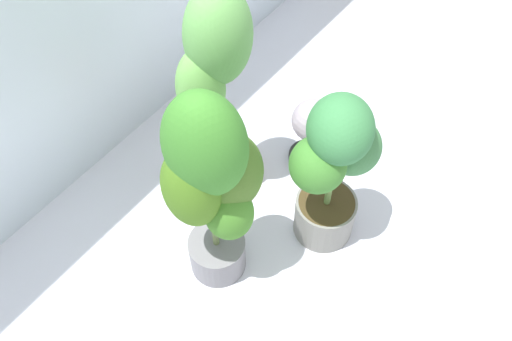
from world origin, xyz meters
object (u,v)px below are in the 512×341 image
at_px(potted_plant_front_right, 334,167).
at_px(potted_plant_center, 213,182).
at_px(floor_fan, 313,125).
at_px(potted_plant_back_right, 216,78).

bearing_deg(potted_plant_front_right, potted_plant_center, 149.10).
bearing_deg(potted_plant_center, floor_fan, 2.12).
height_order(potted_plant_front_right, floor_fan, potted_plant_front_right).
distance_m(potted_plant_center, potted_plant_front_right, 0.46).
height_order(potted_plant_center, potted_plant_front_right, potted_plant_center).
distance_m(potted_plant_back_right, floor_fan, 0.54).
bearing_deg(potted_plant_front_right, floor_fan, 44.01).
bearing_deg(floor_fan, potted_plant_back_right, 159.54).
xyz_separation_m(potted_plant_center, potted_plant_back_right, (0.33, 0.26, 0.04)).
xyz_separation_m(potted_plant_back_right, floor_fan, (0.31, -0.24, -0.37)).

